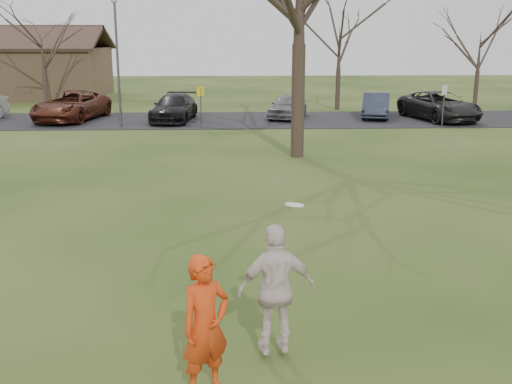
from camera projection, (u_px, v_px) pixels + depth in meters
ground at (267, 364)px, 8.69m from camera, size 120.00×120.00×0.00m
parking_strip at (241, 120)px, 32.85m from camera, size 62.00×6.50×0.04m
player_defender at (206, 326)px, 7.77m from camera, size 0.83×0.77×1.91m
car_2 at (71, 106)px, 32.44m from camera, size 3.63×5.96×1.54m
car_3 at (174, 108)px, 32.22m from camera, size 2.48×4.95×1.38m
car_4 at (288, 106)px, 33.27m from camera, size 2.74×4.15×1.31m
car_5 at (376, 105)px, 33.50m from camera, size 2.35×4.29×1.34m
car_6 at (439, 106)px, 32.60m from camera, size 3.71×5.83×1.50m
catching_play at (276, 289)px, 8.57m from camera, size 1.19×0.67×2.19m
lamp_post at (117, 46)px, 29.20m from camera, size 0.34×0.34×6.27m
sign_yellow at (201, 99)px, 29.51m from camera, size 0.35×0.35×2.08m
sign_white at (444, 98)px, 29.96m from camera, size 0.35×0.35×2.08m
small_tree_row at (311, 45)px, 36.91m from camera, size 55.00×5.90×8.50m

